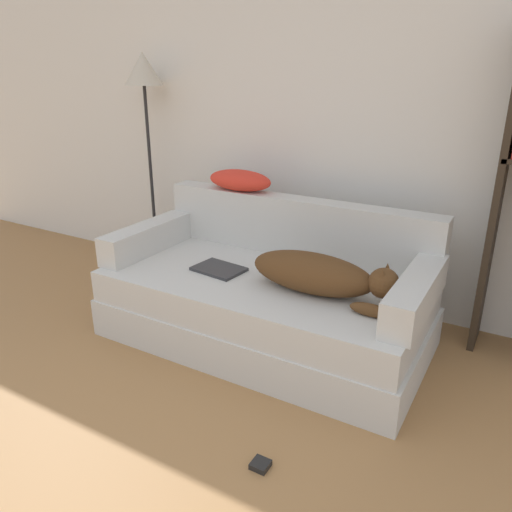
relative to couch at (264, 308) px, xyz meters
name	(u,v)px	position (x,y,z in m)	size (l,w,h in m)	color
wall_back	(341,95)	(0.10, 0.78, 1.15)	(7.63, 0.06, 2.70)	silver
couch	(264,308)	(0.00, 0.00, 0.00)	(1.82, 0.94, 0.41)	silver
couch_backrest	(296,227)	(0.00, 0.40, 0.39)	(1.78, 0.15, 0.36)	silver
couch_arm_left	(149,237)	(-0.84, -0.01, 0.30)	(0.15, 0.75, 0.18)	silver
couch_arm_right	(416,293)	(0.84, -0.01, 0.30)	(0.15, 0.75, 0.18)	silver
dog	(319,274)	(0.36, -0.06, 0.31)	(0.79, 0.27, 0.22)	#513319
laptop	(219,269)	(-0.27, -0.07, 0.22)	(0.30, 0.23, 0.02)	#2D2D30
throw_pillow	(240,180)	(-0.41, 0.40, 0.63)	(0.44, 0.21, 0.13)	red
floor_lamp	(145,89)	(-1.30, 0.56, 1.16)	(0.27, 0.27, 1.61)	#232326
power_adapter	(260,465)	(0.48, -0.89, -0.19)	(0.07, 0.07, 0.03)	black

